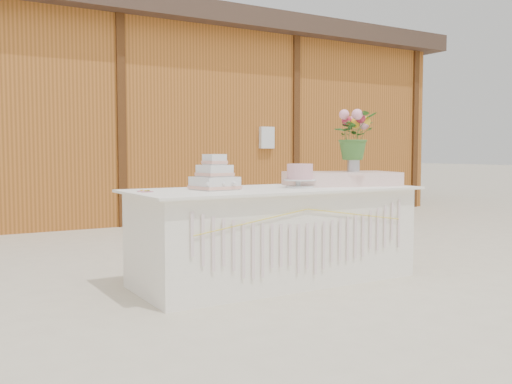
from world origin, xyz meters
TOP-DOWN VIEW (x-y plane):
  - ground at (0.00, 0.00)m, footprint 80.00×80.00m
  - barn at (-0.01, 5.99)m, footprint 12.60×4.60m
  - cake_table at (0.00, -0.00)m, footprint 2.40×1.00m
  - wedding_cake at (-0.52, 0.07)m, footprint 0.35×0.35m
  - pink_cake_stand at (0.21, -0.05)m, footprint 0.27×0.27m
  - satin_runner at (0.72, 0.04)m, footprint 1.06×0.79m
  - flower_vase at (0.89, 0.06)m, footprint 0.11×0.11m
  - bouquet at (0.89, 0.06)m, footprint 0.41×0.36m
  - loose_flowers at (-1.05, 0.02)m, footprint 0.17×0.35m

SIDE VIEW (x-z plane):
  - ground at x=0.00m, z-range 0.00..0.00m
  - cake_table at x=0.00m, z-range 0.00..0.77m
  - loose_flowers at x=-1.05m, z-range 0.77..0.79m
  - satin_runner at x=0.72m, z-range 0.77..0.89m
  - wedding_cake at x=-0.52m, z-range 0.73..1.00m
  - pink_cake_stand at x=0.21m, z-range 0.78..0.98m
  - flower_vase at x=0.89m, z-range 0.89..1.04m
  - bouquet at x=0.89m, z-range 1.04..1.48m
  - barn at x=-0.01m, z-range 0.03..3.33m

